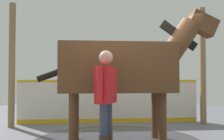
% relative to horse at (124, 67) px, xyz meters
% --- Properties ---
extents(barrier_wall, '(3.70, 3.40, 1.18)m').
position_rel_horse_xyz_m(barrier_wall, '(-1.49, 1.43, -0.89)').
color(barrier_wall, silver).
rests_on(barrier_wall, ground).
extents(roof_post_near, '(0.16, 0.16, 3.12)m').
position_rel_horse_xyz_m(roof_post_near, '(0.64, 2.79, 0.12)').
color(roof_post_near, olive).
rests_on(roof_post_near, ground).
extents(roof_post_far, '(0.16, 0.16, 3.12)m').
position_rel_horse_xyz_m(roof_post_far, '(-3.03, -0.57, 0.12)').
color(roof_post_far, olive).
rests_on(roof_post_far, ground).
extents(horse, '(2.78, 2.58, 2.60)m').
position_rel_horse_xyz_m(horse, '(0.00, 0.00, 0.00)').
color(horse, brown).
rests_on(horse, ground).
extents(handler, '(0.37, 0.64, 1.67)m').
position_rel_horse_xyz_m(handler, '(0.29, -0.91, -0.48)').
color(handler, '#47331E').
rests_on(handler, ground).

